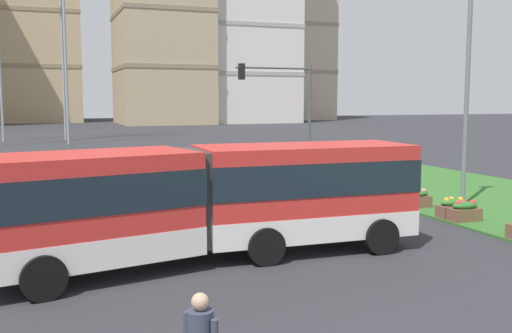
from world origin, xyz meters
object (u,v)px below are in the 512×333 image
object	(u,v)px
flower_planter_4	(453,208)
flower_planter_3	(465,211)
flower_planter_5	(417,198)
traffic_light_far_right	(286,101)
articulated_bus	(211,199)
apartment_tower_westcentre	(16,17)
car_maroon_sedan	(36,170)
streetlight_median	(467,78)
apartment_tower_east	(285,29)

from	to	relation	value
flower_planter_4	flower_planter_3	bearing A→B (deg)	-90.00
flower_planter_5	traffic_light_far_right	size ratio (longest dim) A/B	0.18
articulated_bus	traffic_light_far_right	xyz separation A→B (m)	(7.81, 13.13, 2.53)
flower_planter_3	apartment_tower_westcentre	world-z (taller)	apartment_tower_westcentre
car_maroon_sedan	streetlight_median	bearing A→B (deg)	-38.65
articulated_bus	flower_planter_4	world-z (taller)	articulated_bus
streetlight_median	apartment_tower_westcentre	world-z (taller)	apartment_tower_westcentre
articulated_bus	flower_planter_3	distance (m)	9.76
car_maroon_sedan	apartment_tower_east	bearing A→B (deg)	59.43
articulated_bus	apartment_tower_east	world-z (taller)	apartment_tower_east
articulated_bus	traffic_light_far_right	bearing A→B (deg)	59.25
flower_planter_3	car_maroon_sedan	bearing A→B (deg)	132.82
car_maroon_sedan	flower_planter_5	xyz separation A→B (m)	(13.98, -12.32, -0.33)
car_maroon_sedan	traffic_light_far_right	bearing A→B (deg)	-15.65
flower_planter_3	apartment_tower_westcentre	bearing A→B (deg)	99.16
articulated_bus	flower_planter_3	world-z (taller)	articulated_bus
flower_planter_5	traffic_light_far_right	world-z (taller)	traffic_light_far_right
flower_planter_5	streetlight_median	distance (m)	5.06
articulated_bus	flower_planter_3	size ratio (longest dim) A/B	10.93
flower_planter_5	apartment_tower_east	distance (m)	104.76
car_maroon_sedan	flower_planter_5	bearing A→B (deg)	-41.39
traffic_light_far_right	streetlight_median	distance (m)	10.01
flower_planter_5	streetlight_median	size ratio (longest dim) A/B	0.12
flower_planter_4	apartment_tower_westcentre	xyz separation A→B (m)	(-16.83, 103.74, 19.11)
flower_planter_3	apartment_tower_east	xyz separation A→B (m)	(35.84, 99.44, 18.56)
streetlight_median	apartment_tower_westcentre	xyz separation A→B (m)	(-18.73, 101.98, 14.44)
streetlight_median	traffic_light_far_right	bearing A→B (deg)	111.50
car_maroon_sedan	flower_planter_5	size ratio (longest dim) A/B	4.05
flower_planter_5	apartment_tower_westcentre	distance (m)	104.74
articulated_bus	streetlight_median	size ratio (longest dim) A/B	1.29
articulated_bus	flower_planter_3	xyz separation A→B (m)	(9.57, 1.47, -1.23)
flower_planter_5	streetlight_median	xyz separation A→B (m)	(1.90, -0.38, 4.67)
flower_planter_5	traffic_light_far_right	xyz separation A→B (m)	(-1.75, 8.89, 3.75)
car_maroon_sedan	apartment_tower_east	world-z (taller)	apartment_tower_east
traffic_light_far_right	apartment_tower_east	distance (m)	96.63
flower_planter_5	flower_planter_3	bearing A→B (deg)	-90.00
articulated_bus	flower_planter_5	distance (m)	10.53
flower_planter_4	streetlight_median	world-z (taller)	streetlight_median
traffic_light_far_right	apartment_tower_east	world-z (taller)	apartment_tower_east
flower_planter_5	apartment_tower_east	size ratio (longest dim) A/B	0.03
streetlight_median	car_maroon_sedan	bearing A→B (deg)	141.35
streetlight_median	flower_planter_3	bearing A→B (deg)	-128.52
flower_planter_3	apartment_tower_east	distance (m)	107.32
streetlight_median	articulated_bus	bearing A→B (deg)	-161.39
car_maroon_sedan	flower_planter_4	size ratio (longest dim) A/B	4.05
apartment_tower_east	apartment_tower_westcentre	bearing A→B (deg)	174.66
articulated_bus	apartment_tower_east	size ratio (longest dim) A/B	0.32
flower_planter_3	traffic_light_far_right	xyz separation A→B (m)	(-1.75, 11.66, 3.75)
car_maroon_sedan	flower_planter_3	size ratio (longest dim) A/B	4.05
flower_planter_3	streetlight_median	distance (m)	5.58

